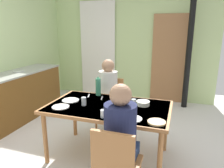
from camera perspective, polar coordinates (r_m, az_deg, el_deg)
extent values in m
plane|color=silver|center=(3.13, -9.13, -17.93)|extent=(7.04, 7.04, 0.00)
cube|color=#BCD690|center=(5.18, 4.29, 11.50)|extent=(4.10, 0.10, 2.77)
cube|color=#9E6B42|center=(4.99, 15.38, 6.45)|extent=(0.80, 0.05, 2.00)
cylinder|color=black|center=(4.68, 20.36, 10.27)|extent=(0.12, 0.12, 2.77)
cube|color=white|center=(5.34, -3.89, 9.22)|extent=(0.90, 0.03, 2.32)
cube|color=brown|center=(4.17, -26.82, -4.24)|extent=(0.60, 2.51, 0.87)
cube|color=#9E9E99|center=(4.06, -27.56, 1.79)|extent=(0.61, 2.56, 0.03)
cylinder|color=#B7B7BC|center=(4.32, -24.06, 3.16)|extent=(0.21, 0.21, 0.01)
cube|color=#A76B3B|center=(2.70, -1.01, -6.32)|extent=(1.56, 0.91, 0.04)
cube|color=beige|center=(2.69, -1.01, -5.95)|extent=(1.49, 0.88, 0.00)
cylinder|color=#A76B3B|center=(2.85, -17.70, -13.93)|extent=(0.06, 0.06, 0.69)
cylinder|color=#A76B3B|center=(2.40, 12.85, -19.49)|extent=(0.06, 0.06, 0.69)
cylinder|color=#A76B3B|center=(3.44, -10.12, -8.33)|extent=(0.06, 0.06, 0.69)
cylinder|color=#A76B3B|center=(3.07, 14.37, -11.50)|extent=(0.06, 0.06, 0.69)
cube|color=#A76B3B|center=(2.11, 1.73, -21.02)|extent=(0.40, 0.40, 0.04)
cube|color=#A76B3B|center=(1.85, 0.08, -18.85)|extent=(0.38, 0.04, 0.42)
cube|color=#A76B3B|center=(3.52, -0.76, -5.68)|extent=(0.40, 0.40, 0.04)
cube|color=#A76B3B|center=(3.61, 0.16, -1.61)|extent=(0.38, 0.04, 0.42)
cylinder|color=#A76B3B|center=(3.42, 1.05, -10.80)|extent=(0.04, 0.04, 0.41)
cylinder|color=#A76B3B|center=(3.52, -4.32, -10.02)|extent=(0.04, 0.04, 0.41)
cylinder|color=#A76B3B|center=(3.71, 2.63, -8.63)|extent=(0.04, 0.04, 0.41)
cylinder|color=#A76B3B|center=(3.81, -2.34, -7.99)|extent=(0.04, 0.04, 0.41)
cube|color=#1C2A49|center=(2.20, 2.99, -17.41)|extent=(0.30, 0.22, 0.12)
cylinder|color=#1E2347|center=(1.98, 2.23, -12.67)|extent=(0.30, 0.30, 0.52)
sphere|color=#A87A5B|center=(1.84, 2.33, -2.97)|extent=(0.20, 0.20, 0.20)
cube|color=silver|center=(3.36, -1.66, -5.63)|extent=(0.30, 0.22, 0.12)
cylinder|color=silver|center=(3.37, -1.06, -0.87)|extent=(0.30, 0.30, 0.52)
sphere|color=#A87A5B|center=(3.30, -1.08, 5.00)|extent=(0.20, 0.20, 0.20)
cylinder|color=#3B8A65|center=(3.08, -3.76, -0.82)|extent=(0.08, 0.08, 0.25)
cone|color=#3C9163|center=(3.04, -3.81, 1.78)|extent=(0.05, 0.05, 0.03)
cylinder|color=#297748|center=(2.58, 3.05, -4.11)|extent=(0.07, 0.07, 0.24)
cone|color=#2D7844|center=(2.54, 3.09, -1.21)|extent=(0.05, 0.05, 0.03)
cylinder|color=silver|center=(2.73, 8.43, -5.19)|extent=(0.17, 0.17, 0.05)
cylinder|color=white|center=(2.93, -11.21, -4.37)|extent=(0.23, 0.23, 0.01)
cylinder|color=white|center=(2.32, 5.71, -9.40)|extent=(0.20, 0.20, 0.01)
cylinder|color=white|center=(2.72, -13.80, -6.05)|extent=(0.22, 0.22, 0.01)
cylinder|color=silver|center=(2.34, -2.43, -8.07)|extent=(0.06, 0.06, 0.09)
cylinder|color=silver|center=(2.71, -7.67, -4.68)|extent=(0.06, 0.06, 0.11)
cylinder|color=silver|center=(2.64, 5.90, -5.23)|extent=(0.06, 0.06, 0.11)
cylinder|color=#DBB77A|center=(2.27, 12.03, -10.13)|extent=(0.19, 0.19, 0.02)
cube|color=silver|center=(2.82, 3.10, -4.92)|extent=(0.04, 0.15, 0.00)
cube|color=silver|center=(3.10, -6.35, -3.18)|extent=(0.06, 0.15, 0.00)
cube|color=silver|center=(2.98, -2.80, -3.85)|extent=(0.06, 0.15, 0.00)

